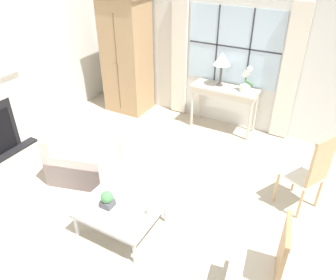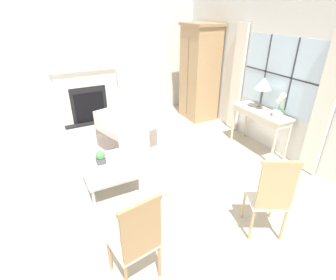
% 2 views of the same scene
% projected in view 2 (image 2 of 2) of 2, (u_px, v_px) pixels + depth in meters
% --- Properties ---
extents(ground_plane, '(14.00, 14.00, 0.00)m').
position_uv_depth(ground_plane, '(126.00, 187.00, 4.18)').
color(ground_plane, '#B2A893').
extents(wall_back_windowed, '(7.20, 0.14, 2.80)m').
position_uv_depth(wall_back_windowed, '(279.00, 79.00, 4.76)').
color(wall_back_windowed, silver).
rests_on(wall_back_windowed, ground_plane).
extents(wall_left, '(0.06, 7.20, 2.80)m').
position_uv_depth(wall_left, '(104.00, 61.00, 6.17)').
color(wall_left, silver).
rests_on(wall_left, ground_plane).
extents(fireplace, '(0.34, 1.50, 2.19)m').
position_uv_depth(fireplace, '(87.00, 92.00, 6.17)').
color(fireplace, black).
rests_on(fireplace, ground_plane).
extents(armoire, '(0.88, 0.71, 2.23)m').
position_uv_depth(armoire, '(199.00, 73.00, 6.29)').
color(armoire, tan).
rests_on(armoire, ground_plane).
extents(console_table, '(1.17, 0.42, 0.82)m').
position_uv_depth(console_table, '(261.00, 116.00, 4.94)').
color(console_table, beige).
rests_on(console_table, ground_plane).
extents(table_lamp, '(0.30, 0.30, 0.59)m').
position_uv_depth(table_lamp, '(263.00, 84.00, 4.79)').
color(table_lamp, '#4C4742').
rests_on(table_lamp, console_table).
extents(potted_orchid, '(0.23, 0.18, 0.45)m').
position_uv_depth(potted_orchid, '(279.00, 107.00, 4.54)').
color(potted_orchid, white).
rests_on(potted_orchid, console_table).
extents(armchair_upholstered, '(1.06, 1.10, 0.74)m').
position_uv_depth(armchair_upholstered, '(125.00, 134.00, 5.31)').
color(armchair_upholstered, beige).
rests_on(armchair_upholstered, ground_plane).
extents(side_chair_wooden, '(0.59, 0.59, 1.14)m').
position_uv_depth(side_chair_wooden, '(271.00, 194.00, 3.03)').
color(side_chair_wooden, white).
rests_on(side_chair_wooden, ground_plane).
extents(accent_chair_wooden, '(0.50, 0.50, 1.10)m').
position_uv_depth(accent_chair_wooden, '(137.00, 238.00, 2.49)').
color(accent_chair_wooden, beige).
rests_on(accent_chair_wooden, ground_plane).
extents(coffee_table, '(0.93, 0.80, 0.37)m').
position_uv_depth(coffee_table, '(109.00, 168.00, 4.07)').
color(coffee_table, silver).
rests_on(coffee_table, ground_plane).
extents(potted_plant_small, '(0.15, 0.15, 0.21)m').
position_uv_depth(potted_plant_small, '(100.00, 157.00, 4.07)').
color(potted_plant_small, '#4C4C51').
rests_on(potted_plant_small, coffee_table).
extents(pillar_candle, '(0.09, 0.09, 0.15)m').
position_uv_depth(pillar_candle, '(118.00, 174.00, 3.74)').
color(pillar_candle, silver).
rests_on(pillar_candle, coffee_table).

